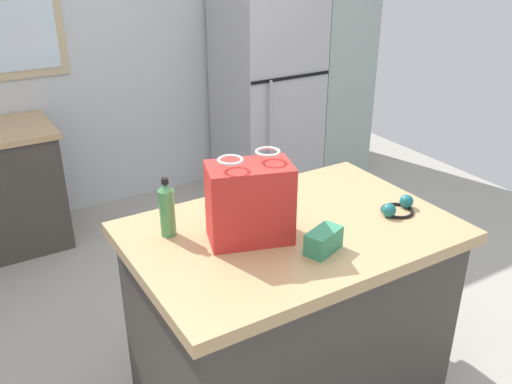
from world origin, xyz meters
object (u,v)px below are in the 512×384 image
object	(u,v)px
ear_defenders	(398,208)
bottle	(167,209)
tall_cabinet	(329,62)
shopping_bag	(250,202)
small_box	(323,241)
kitchen_island	(289,313)
refrigerator	(266,93)

from	to	relation	value
ear_defenders	bottle	bearing A→B (deg)	160.38
bottle	ear_defenders	world-z (taller)	bottle
tall_cabinet	shopping_bag	xyz separation A→B (m)	(-2.10, -2.17, 0.06)
shopping_bag	small_box	xyz separation A→B (m)	(0.20, -0.24, -0.12)
kitchen_island	ear_defenders	world-z (taller)	ear_defenders
small_box	tall_cabinet	bearing A→B (deg)	51.76
refrigerator	bottle	bearing A→B (deg)	-131.30
tall_cabinet	small_box	size ratio (longest dim) A/B	12.79
bottle	ear_defenders	distance (m)	1.04
shopping_bag	bottle	xyz separation A→B (m)	(-0.28, 0.21, -0.05)
bottle	ear_defenders	bearing A→B (deg)	-19.62
kitchen_island	small_box	xyz separation A→B (m)	(-0.00, -0.23, 0.51)
bottle	small_box	bearing A→B (deg)	-43.05
small_box	bottle	distance (m)	0.66
refrigerator	kitchen_island	bearing A→B (deg)	-119.63
shopping_bag	ear_defenders	size ratio (longest dim) A/B	1.95
tall_cabinet	ear_defenders	world-z (taller)	tall_cabinet
kitchen_island	bottle	bearing A→B (deg)	155.32
tall_cabinet	ear_defenders	bearing A→B (deg)	-121.16
tall_cabinet	shopping_bag	bearing A→B (deg)	-134.06
kitchen_island	refrigerator	world-z (taller)	refrigerator
shopping_bag	small_box	distance (m)	0.33
shopping_bag	refrigerator	bearing A→B (deg)	56.34
kitchen_island	ear_defenders	bearing A→B (deg)	-14.40
shopping_bag	small_box	bearing A→B (deg)	-49.90
bottle	ear_defenders	xyz separation A→B (m)	(0.98, -0.35, -0.10)
kitchen_island	shopping_bag	distance (m)	0.66
tall_cabinet	small_box	distance (m)	3.06
tall_cabinet	small_box	xyz separation A→B (m)	(-1.90, -2.41, -0.06)
small_box	kitchen_island	bearing A→B (deg)	89.34
refrigerator	shopping_bag	xyz separation A→B (m)	(-1.44, -2.17, 0.24)
refrigerator	tall_cabinet	xyz separation A→B (m)	(0.65, 0.00, 0.18)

